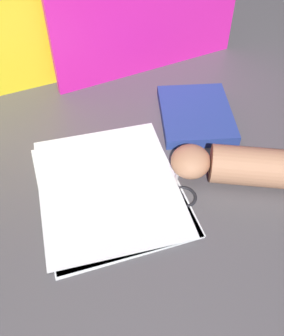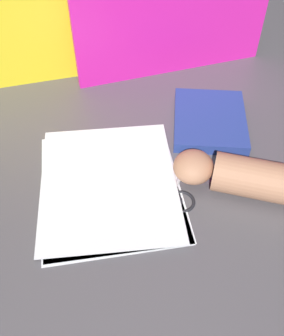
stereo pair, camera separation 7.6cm
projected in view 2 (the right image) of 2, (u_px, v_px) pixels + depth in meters
The scene contains 7 objects.
ground_plane at pixel (131, 211), 0.77m from camera, with size 6.00×6.00×0.00m, color #4C494F.
paper_stack at pixel (110, 184), 0.81m from camera, with size 0.30×0.35×0.01m.
book_closed at pixel (210, 120), 0.94m from camera, with size 0.20×0.24×0.03m.
scissors at pixel (174, 190), 0.80m from camera, with size 0.12×0.18×0.01m.
hand_forearm at pixel (261, 180), 0.77m from camera, with size 0.34×0.20×0.08m.
paper_scrap_near at pixel (165, 225), 0.74m from camera, with size 0.04×0.03×0.00m.
paper_scrap_mid at pixel (154, 243), 0.72m from camera, with size 0.01×0.02×0.00m.
Camera 2 is at (-0.03, -0.46, 0.62)m, focal length 42.00 mm.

